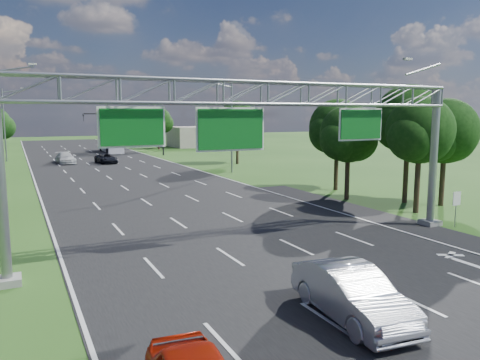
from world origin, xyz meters
TOP-DOWN VIEW (x-y plane):
  - ground at (0.00, 30.00)m, footprint 220.00×220.00m
  - road at (0.00, 30.00)m, footprint 18.00×180.00m
  - road_flare at (10.20, 14.00)m, footprint 3.00×30.00m
  - sign_gantry at (0.33, 12.00)m, footprint 23.50×1.00m
  - regulatory_sign at (12.40, 10.98)m, footprint 0.60×0.08m
  - traffic_signal at (7.48, 65.00)m, footprint 12.21×0.24m
  - streetlight_l_near at (-11.30, 30.00)m, footprint 2.97×0.22m
  - streetlight_l_far at (-11.30, 65.00)m, footprint 2.97×0.22m
  - streetlight_r_mid at (11.30, 40.00)m, footprint 2.97×0.22m
  - tree_cluster_right at (14.80, 19.19)m, footprint 9.91×14.60m
  - tree_verge_rd at (16.08, 48.04)m, footprint 5.76×4.80m
  - tree_verge_re at (14.08, 78.04)m, footprint 5.76×4.80m
  - building_right at (24.00, 82.00)m, footprint 12.00×9.00m
  - silver_sedan at (-1.00, 3.84)m, footprint 2.26×5.27m
  - car_queue_a at (-4.38, 58.47)m, footprint 2.45×5.16m
  - car_queue_b at (0.59, 56.46)m, footprint 2.67×4.86m
  - car_queue_c at (-4.33, 60.72)m, footprint 1.92×4.07m
  - box_truck at (4.78, 75.58)m, footprint 2.84×9.21m

SIDE VIEW (x-z plane):
  - ground at x=0.00m, z-range 0.00..0.00m
  - road at x=0.00m, z-range -0.01..0.01m
  - road_flare at x=10.20m, z-range -0.01..0.01m
  - car_queue_b at x=0.59m, z-range 0.00..1.29m
  - car_queue_c at x=-4.33m, z-range 0.00..1.34m
  - car_queue_a at x=-4.38m, z-range 0.00..1.45m
  - silver_sedan at x=-1.00m, z-range 0.00..1.69m
  - regulatory_sign at x=12.40m, z-range 0.46..2.56m
  - box_truck at x=4.78m, z-range -0.07..3.40m
  - building_right at x=24.00m, z-range 0.00..4.00m
  - traffic_signal at x=7.48m, z-range 1.67..8.67m
  - tree_verge_re at x=14.08m, z-range 1.28..9.12m
  - tree_cluster_right at x=14.80m, z-range 0.97..9.65m
  - streetlight_l_near at x=-11.30m, z-range 0.50..10.66m
  - streetlight_l_far at x=-11.30m, z-range 0.50..10.66m
  - streetlight_r_mid at x=11.30m, z-range 0.50..10.66m
  - tree_verge_rd at x=16.08m, z-range 1.49..9.77m
  - sign_gantry at x=0.33m, z-range 2.11..11.67m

